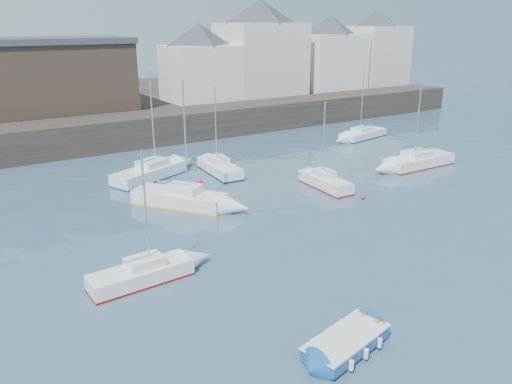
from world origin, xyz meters
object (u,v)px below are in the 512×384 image
sailboat_f (219,168)px  buoy_near (129,276)px  sailboat_d (418,161)px  sailboat_h (150,172)px  sailboat_a (141,274)px  sailboat_c (325,182)px  sailboat_g (363,134)px  blue_dinghy (346,343)px  sailboat_b (180,198)px  buoy_far (200,184)px  buoy_mid (363,199)px

sailboat_f → buoy_near: 17.91m
sailboat_d → sailboat_h: 22.79m
sailboat_a → buoy_near: sailboat_a is taller
sailboat_c → sailboat_g: size_ratio=0.83×
blue_dinghy → sailboat_b: size_ratio=0.47×
sailboat_d → sailboat_g: (3.91, 10.77, -0.09)m
sailboat_f → sailboat_g: (19.42, 3.27, -0.06)m
sailboat_f → buoy_far: size_ratio=15.77×
sailboat_g → buoy_near: (-31.68, -16.31, -0.44)m
sailboat_a → sailboat_h: 16.97m
blue_dinghy → sailboat_g: sailboat_g is taller
sailboat_f → buoy_mid: size_ratio=20.13×
sailboat_b → sailboat_h: (0.56, 6.92, 0.00)m
sailboat_c → sailboat_h: size_ratio=0.76×
sailboat_h → buoy_far: size_ratio=18.67×
sailboat_a → sailboat_d: 28.20m
sailboat_h → sailboat_c: bearing=-42.1°
blue_dinghy → sailboat_g: 37.69m
blue_dinghy → sailboat_h: size_ratio=0.46×
sailboat_d → sailboat_a: bearing=-166.7°
sailboat_f → blue_dinghy: bearing=-107.3°
sailboat_d → buoy_near: sailboat_d is taller
buoy_near → buoy_mid: size_ratio=1.24×
sailboat_f → sailboat_h: sailboat_h is taller
blue_dinghy → sailboat_f: (7.29, 23.33, 0.11)m
sailboat_d → sailboat_c: bearing=-179.2°
sailboat_f → buoy_mid: 12.37m
blue_dinghy → sailboat_h: bearing=85.6°
sailboat_c → sailboat_f: (-4.91, 7.65, 0.01)m
sailboat_g → sailboat_h: size_ratio=0.91×
sailboat_d → blue_dinghy: bearing=-145.2°
sailboat_g → buoy_near: size_ratio=17.61×
blue_dinghy → buoy_mid: blue_dinghy is taller
blue_dinghy → sailboat_b: (1.37, 18.05, 0.16)m
sailboat_c → blue_dinghy: bearing=-127.9°
sailboat_d → sailboat_f: sailboat_d is taller
sailboat_b → sailboat_f: size_ratio=1.18×
blue_dinghy → buoy_mid: 17.78m
sailboat_f → sailboat_h: bearing=163.0°
sailboat_c → sailboat_d: size_ratio=0.74×
sailboat_b → buoy_far: (3.31, 3.67, -0.55)m
buoy_far → buoy_mid: bearing=-49.1°
sailboat_c → sailboat_g: (14.50, 10.92, -0.05)m
blue_dinghy → buoy_near: 11.43m
buoy_near → sailboat_h: bearing=64.8°
sailboat_c → sailboat_d: sailboat_d is taller
sailboat_h → buoy_far: (2.75, -3.25, -0.55)m
sailboat_b → sailboat_h: 6.94m
sailboat_b → buoy_near: bearing=-129.2°
sailboat_a → sailboat_g: size_ratio=0.84×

